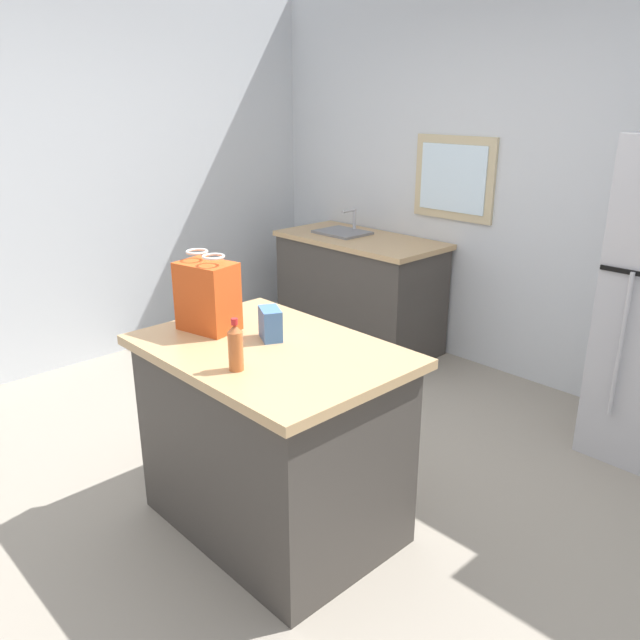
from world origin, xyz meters
TOP-DOWN VIEW (x-y plane):
  - ground at (0.00, 0.00)m, footprint 5.79×5.79m
  - back_wall at (-0.01, 2.22)m, footprint 4.82×0.13m
  - left_wall at (-2.41, 0.00)m, footprint 0.10×4.44m
  - kitchen_island at (0.16, -0.20)m, footprint 1.18×0.83m
  - sink_counter at (-1.19, 1.83)m, footprint 1.36×0.67m
  - shopping_bag at (-0.20, -0.26)m, footprint 0.29×0.23m
  - small_box at (0.09, -0.13)m, footprint 0.16×0.14m
  - bottle at (0.26, -0.45)m, footprint 0.06×0.06m

SIDE VIEW (x-z plane):
  - ground at x=0.00m, z-range 0.00..0.00m
  - sink_counter at x=-1.19m, z-range -0.08..0.99m
  - kitchen_island at x=0.16m, z-range 0.00..0.91m
  - small_box at x=0.09m, z-range 0.91..1.05m
  - bottle at x=0.26m, z-range 0.89..1.11m
  - shopping_bag at x=-0.20m, z-range 0.89..1.25m
  - back_wall at x=-0.01m, z-range 0.00..2.76m
  - left_wall at x=-2.41m, z-range 0.00..2.76m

